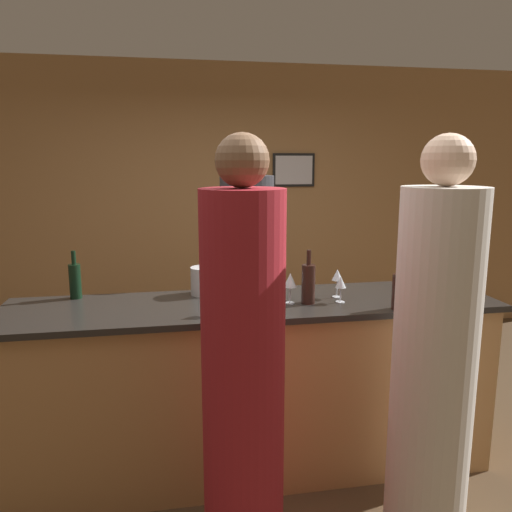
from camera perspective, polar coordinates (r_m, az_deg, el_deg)
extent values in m
plane|color=#4C3823|center=(3.32, -0.23, -22.80)|extent=(14.00, 14.00, 0.00)
cube|color=#A37547|center=(5.14, -4.87, 5.84)|extent=(8.00, 0.06, 2.80)
cube|color=black|center=(5.23, 4.33, 9.77)|extent=(0.44, 0.02, 0.34)
cube|color=silver|center=(5.22, 4.36, 9.77)|extent=(0.39, 0.00, 0.29)
cube|color=#B27F4C|center=(3.07, -0.24, -14.96)|extent=(2.77, 0.62, 1.01)
cube|color=black|center=(2.89, -0.25, -5.61)|extent=(2.83, 0.68, 0.04)
cylinder|color=#2D2D33|center=(3.62, -1.01, -4.74)|extent=(0.38, 0.38, 1.74)
sphere|color=#A37556|center=(3.48, -1.07, 10.89)|extent=(0.21, 0.21, 0.21)
cylinder|color=maroon|center=(2.20, -1.46, -15.37)|extent=(0.35, 0.35, 1.73)
sphere|color=brown|center=(1.98, -1.60, 10.87)|extent=(0.22, 0.22, 0.22)
cylinder|color=silver|center=(2.52, 19.56, -12.61)|extent=(0.38, 0.38, 1.73)
sphere|color=beige|center=(2.32, 21.09, 10.21)|extent=(0.23, 0.23, 0.23)
cylinder|color=black|center=(2.84, 6.00, -3.23)|extent=(0.08, 0.08, 0.22)
cylinder|color=black|center=(2.81, 6.06, -0.17)|extent=(0.03, 0.03, 0.09)
cylinder|color=black|center=(3.12, -19.96, -2.74)|extent=(0.07, 0.07, 0.20)
cylinder|color=black|center=(3.09, -20.13, -0.17)|extent=(0.03, 0.03, 0.08)
cylinder|color=black|center=(2.83, 16.05, -3.97)|extent=(0.08, 0.08, 0.19)
cylinder|color=black|center=(2.80, 16.19, -1.32)|extent=(0.03, 0.03, 0.07)
cylinder|color=silver|center=(3.04, -5.95, -2.83)|extent=(0.16, 0.16, 0.17)
cylinder|color=silver|center=(2.91, 9.59, -5.20)|extent=(0.05, 0.05, 0.00)
cylinder|color=silver|center=(2.90, 9.62, -4.36)|extent=(0.01, 0.01, 0.08)
cone|color=silver|center=(2.88, 9.66, -2.95)|extent=(0.06, 0.06, 0.06)
cylinder|color=silver|center=(2.92, 2.66, -5.02)|extent=(0.05, 0.05, 0.00)
cylinder|color=silver|center=(2.91, 2.66, -4.09)|extent=(0.01, 0.01, 0.09)
cone|color=silver|center=(2.89, 2.68, -2.53)|extent=(0.08, 0.08, 0.07)
cylinder|color=silver|center=(2.66, -4.01, -6.65)|extent=(0.05, 0.05, 0.00)
cylinder|color=silver|center=(2.64, -4.02, -5.56)|extent=(0.01, 0.01, 0.10)
cone|color=silver|center=(2.62, -4.05, -3.92)|extent=(0.07, 0.07, 0.06)
cylinder|color=silver|center=(3.01, 9.20, -4.64)|extent=(0.05, 0.05, 0.00)
cylinder|color=silver|center=(3.00, 9.23, -3.67)|extent=(0.01, 0.01, 0.10)
cone|color=silver|center=(2.98, 9.28, -2.13)|extent=(0.07, 0.07, 0.07)
cylinder|color=silver|center=(2.86, 3.90, -5.38)|extent=(0.05, 0.05, 0.00)
cylinder|color=silver|center=(2.84, 3.91, -4.44)|extent=(0.01, 0.01, 0.09)
cone|color=silver|center=(2.82, 3.93, -2.76)|extent=(0.07, 0.07, 0.08)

